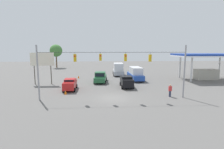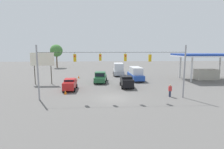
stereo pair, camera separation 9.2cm
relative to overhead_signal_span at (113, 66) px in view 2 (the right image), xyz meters
The scene contains 17 objects.
ground_plane 4.38m from the overhead_signal_span, 91.25° to the right, with size 140.00×140.00×0.00m, color #605E5B.
overhead_signal_span is the anchor object (origin of this frame).
box_truck_silver_oncoming_deep 21.27m from the overhead_signal_span, 97.38° to the right, with size 2.76×6.87×3.01m.
sedan_black_crossing_near 8.15m from the overhead_signal_span, 112.12° to the right, with size 2.11×4.43×1.91m.
pickup_truck_green_withflow_mid 12.14m from the overhead_signal_span, 81.64° to the right, with size 2.65×5.62×2.12m.
sedan_red_parked_shoulder 9.09m from the overhead_signal_span, 39.41° to the right, with size 2.02×4.25×1.82m.
box_truck_blue_oncoming_far 15.20m from the overhead_signal_span, 112.34° to the right, with size 2.59×7.34×2.74m.
traffic_cone_nearest 8.25m from the overhead_signal_span, 21.26° to the right, with size 0.38×0.38×0.60m, color orange.
traffic_cone_second 9.42m from the overhead_signal_span, 38.08° to the right, with size 0.38×0.38×0.60m, color orange.
traffic_cone_third 11.36m from the overhead_signal_span, 49.67° to the right, with size 0.38×0.38×0.60m, color orange.
traffic_cone_fourth 13.51m from the overhead_signal_span, 58.20° to the right, with size 0.38×0.38×0.60m, color orange.
traffic_cone_fifth 15.72m from the overhead_signal_span, 63.90° to the right, with size 0.38×0.38×0.60m, color orange.
traffic_cone_farthest 18.37m from the overhead_signal_span, 68.27° to the right, with size 0.38×0.38×0.60m, color orange.
gas_station 24.89m from the overhead_signal_span, 147.14° to the right, with size 13.30×7.36×5.50m.
roadside_billboard 16.21m from the overhead_signal_span, 40.35° to the right, with size 4.30×0.16×5.84m.
pedestrian 8.62m from the overhead_signal_span, behind, with size 0.40×0.28×1.73m.
tree_horizon_left 43.24m from the overhead_signal_span, 66.61° to the right, with size 4.21×4.21×8.04m.
Camera 2 is at (1.37, 22.60, 6.49)m, focal length 28.00 mm.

